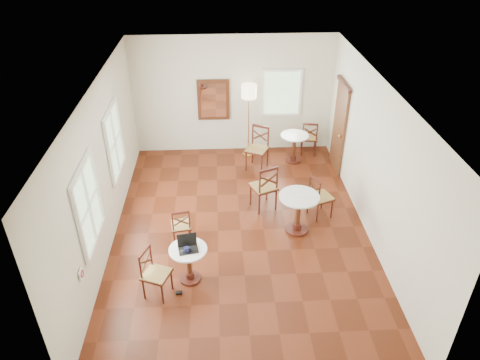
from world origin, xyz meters
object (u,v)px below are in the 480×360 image
(mouse, at_px, (185,249))
(water_glass, at_px, (181,253))
(chair_near_b, at_px, (155,273))
(cafe_table_mid, at_px, (298,209))
(laptop, at_px, (188,245))
(chair_back_b, at_px, (258,148))
(chair_near_a, at_px, (181,225))
(floor_lamp, at_px, (249,96))
(chair_back_a, at_px, (309,137))
(cafe_table_back, at_px, (294,145))
(chair_mid_b, at_px, (320,197))
(navy_mug, at_px, (187,250))
(chair_mid_a, at_px, (264,187))
(power_adapter, at_px, (179,293))
(cafe_table_near, at_px, (189,261))

(mouse, distance_m, water_glass, 0.15)
(chair_near_b, bearing_deg, cafe_table_mid, -37.35)
(laptop, bearing_deg, chair_back_b, 57.97)
(chair_near_a, bearing_deg, cafe_table_mid, 176.50)
(floor_lamp, bearing_deg, water_glass, -107.17)
(cafe_table_mid, xyz_separation_m, water_glass, (-2.18, -1.40, 0.22))
(chair_near_a, distance_m, chair_back_a, 4.62)
(cafe_table_back, relative_size, chair_back_a, 0.80)
(chair_mid_b, xyz_separation_m, chair_back_a, (0.28, 2.72, -0.01))
(navy_mug, relative_size, water_glass, 1.32)
(chair_back_a, distance_m, water_glass, 5.49)
(chair_mid_a, relative_size, chair_back_a, 1.16)
(cafe_table_back, xyz_separation_m, chair_near_b, (-2.97, -4.37, -0.00))
(power_adapter, bearing_deg, floor_lamp, 72.77)
(chair_mid_b, relative_size, navy_mug, 7.21)
(chair_back_b, height_order, laptop, chair_back_b)
(cafe_table_mid, distance_m, floor_lamp, 3.47)
(cafe_table_near, relative_size, laptop, 1.86)
(chair_mid_b, relative_size, chair_back_b, 0.88)
(cafe_table_mid, xyz_separation_m, laptop, (-2.07, -1.23, 0.23))
(floor_lamp, bearing_deg, cafe_table_back, -19.84)
(chair_back_b, relative_size, mouse, 10.72)
(cafe_table_mid, xyz_separation_m, chair_mid_a, (-0.59, 0.82, 0.02))
(chair_mid_b, bearing_deg, cafe_table_near, 102.05)
(chair_mid_a, bearing_deg, cafe_table_back, -138.35)
(chair_mid_b, xyz_separation_m, water_glass, (-2.70, -1.88, 0.27))
(chair_back_a, bearing_deg, cafe_table_back, 49.69)
(cafe_table_near, bearing_deg, chair_mid_a, 54.31)
(laptop, distance_m, power_adapter, 0.82)
(navy_mug, bearing_deg, chair_near_a, 99.83)
(chair_near_b, distance_m, mouse, 0.63)
(laptop, bearing_deg, chair_near_a, 90.79)
(floor_lamp, distance_m, navy_mug, 4.82)
(chair_near_a, xyz_separation_m, chair_mid_a, (1.68, 1.06, 0.13))
(laptop, bearing_deg, water_glass, -131.97)
(chair_mid_a, xyz_separation_m, water_glass, (-1.59, -2.22, 0.20))
(cafe_table_back, relative_size, laptop, 1.99)
(floor_lamp, distance_m, water_glass, 4.91)
(cafe_table_back, distance_m, chair_mid_a, 2.21)
(chair_near_b, xyz_separation_m, navy_mug, (0.53, 0.23, 0.29))
(laptop, xyz_separation_m, navy_mug, (-0.01, -0.10, -0.01))
(chair_mid_b, bearing_deg, cafe_table_mid, 110.53)
(cafe_table_mid, xyz_separation_m, mouse, (-2.11, -1.27, 0.19))
(cafe_table_near, bearing_deg, chair_back_a, 57.09)
(cafe_table_near, relative_size, water_glass, 6.96)
(chair_back_b, relative_size, laptop, 2.91)
(cafe_table_near, xyz_separation_m, power_adapter, (-0.17, -0.34, -0.40))
(floor_lamp, relative_size, power_adapter, 18.69)
(chair_near_b, relative_size, chair_mid_b, 0.96)
(chair_back_b, bearing_deg, mouse, -85.26)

